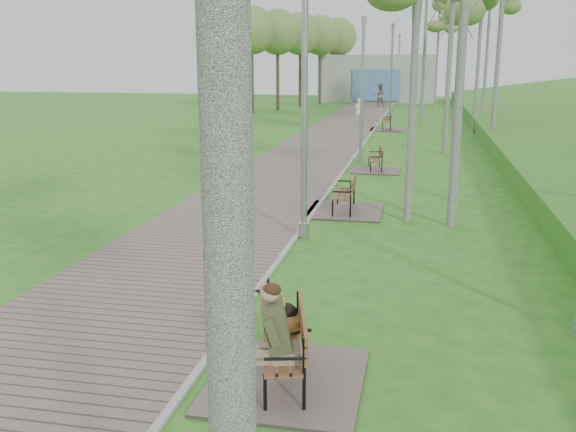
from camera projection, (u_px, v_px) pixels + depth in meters
name	position (u px, v px, depth m)	size (l,w,h in m)	color
ground	(211.00, 355.00, 7.97)	(120.00, 120.00, 0.00)	#286D20
walkway	(326.00, 141.00, 28.76)	(3.50, 67.00, 0.04)	#73645D
kerb	(365.00, 142.00, 28.42)	(0.10, 67.00, 0.05)	#999993
building_north	(378.00, 78.00, 56.28)	(10.00, 5.20, 4.00)	#9E9E99
bench_main	(278.00, 349.00, 7.17)	(1.72, 1.91, 1.50)	#73645D
bench_second	(344.00, 204.00, 15.43)	(1.76, 1.96, 1.08)	#73645D
bench_third	(375.00, 166.00, 21.14)	(1.54, 1.71, 0.94)	#73645D
bench_far	(387.00, 126.00, 33.41)	(1.72, 1.91, 1.06)	#73645D
lamp_post_near	(304.00, 110.00, 12.58)	(0.22, 0.22, 5.58)	gray
lamp_post_second	(362.00, 95.00, 22.58)	(0.19, 0.19, 5.04)	gray
lamp_post_third	(391.00, 75.00, 39.45)	(0.22, 0.22, 5.71)	gray
lamp_post_far	(399.00, 71.00, 54.97)	(0.22, 0.22, 5.71)	gray
pedestrian_near	(359.00, 111.00, 36.32)	(0.53, 0.35, 1.45)	white
pedestrian_far	(380.00, 95.00, 49.46)	(0.87, 0.68, 1.78)	gray
birch_distant_a	(439.00, 14.00, 42.22)	(2.31, 2.31, 8.26)	silver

